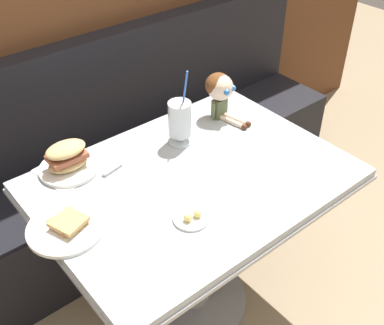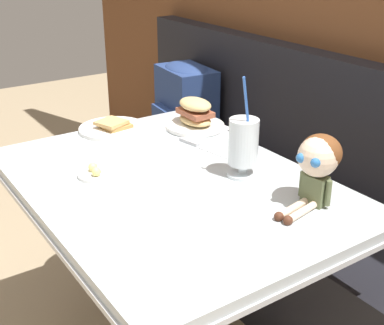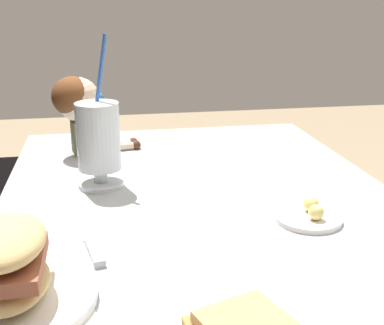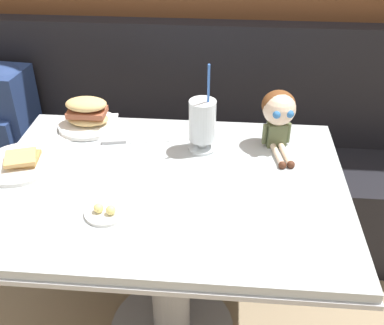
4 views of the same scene
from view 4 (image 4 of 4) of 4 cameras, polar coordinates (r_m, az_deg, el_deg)
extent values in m
cube|color=black|center=(2.20, -0.73, -4.28)|extent=(2.60, 0.48, 0.45)
cube|color=black|center=(2.11, -0.33, 9.76)|extent=(2.60, 0.10, 0.55)
cube|color=#B2BCC1|center=(1.43, -3.12, -2.81)|extent=(1.10, 0.80, 0.03)
cube|color=#B7BABF|center=(1.45, -3.09, -3.54)|extent=(1.11, 0.81, 0.02)
cylinder|color=#A5A8AD|center=(1.67, -2.74, -12.78)|extent=(0.14, 0.14, 0.65)
cylinder|color=white|center=(1.59, -20.42, -0.12)|extent=(0.25, 0.25, 0.01)
cube|color=#B78447|center=(1.58, -20.06, 0.42)|extent=(0.11, 0.11, 0.01)
cube|color=tan|center=(1.57, -20.40, 0.57)|extent=(0.12, 0.12, 0.01)
cylinder|color=silver|center=(1.58, 1.24, 1.83)|extent=(0.10, 0.10, 0.01)
cylinder|color=silver|center=(1.57, 1.25, 2.46)|extent=(0.03, 0.03, 0.03)
cylinder|color=silver|center=(1.52, 1.29, 5.20)|extent=(0.09, 0.09, 0.14)
cylinder|color=pink|center=(1.53, 1.29, 4.91)|extent=(0.08, 0.08, 0.12)
cylinder|color=blue|center=(1.48, 2.03, 8.35)|extent=(0.01, 0.05, 0.22)
cube|color=white|center=(1.75, -12.56, 4.33)|extent=(0.23, 0.23, 0.00)
cylinder|color=white|center=(1.75, -12.59, 4.56)|extent=(0.22, 0.22, 0.01)
ellipsoid|color=tan|center=(1.74, -12.69, 5.26)|extent=(0.15, 0.10, 0.04)
cube|color=#995138|center=(1.73, -12.80, 6.08)|extent=(0.14, 0.09, 0.02)
ellipsoid|color=tan|center=(1.71, -12.93, 7.03)|extent=(0.15, 0.10, 0.04)
cylinder|color=white|center=(1.32, -10.53, -6.05)|extent=(0.12, 0.12, 0.01)
sphere|color=#F4E07A|center=(1.31, -11.45, -5.52)|extent=(0.03, 0.03, 0.03)
sphere|color=#F4E07A|center=(1.30, -9.92, -5.67)|extent=(0.03, 0.03, 0.03)
cube|color=silver|center=(1.63, -5.28, 2.65)|extent=(0.14, 0.05, 0.00)
cube|color=#B2B5BA|center=(1.63, -9.59, 2.55)|extent=(0.09, 0.03, 0.01)
cube|color=#5B6642|center=(1.61, 10.35, 3.42)|extent=(0.07, 0.05, 0.08)
sphere|color=beige|center=(1.56, 10.70, 6.52)|extent=(0.11, 0.11, 0.11)
ellipsoid|color=brown|center=(1.57, 10.62, 6.98)|extent=(0.13, 0.12, 0.10)
sphere|color=#2D6BB2|center=(1.51, 10.39, 5.80)|extent=(0.03, 0.03, 0.03)
sphere|color=#2D6BB2|center=(1.52, 11.99, 5.86)|extent=(0.03, 0.03, 0.03)
cylinder|color=beige|center=(1.55, 10.49, 0.89)|extent=(0.04, 0.12, 0.02)
cylinder|color=beige|center=(1.56, 11.47, 0.95)|extent=(0.04, 0.12, 0.02)
sphere|color=#4C2819|center=(1.50, 11.07, -0.33)|extent=(0.03, 0.03, 0.03)
sphere|color=#4C2819|center=(1.51, 12.09, -0.27)|extent=(0.03, 0.03, 0.03)
cylinder|color=#5B6642|center=(1.59, 8.94, 3.49)|extent=(0.02, 0.02, 0.07)
cylinder|color=#5B6642|center=(1.61, 11.76, 3.62)|extent=(0.02, 0.02, 0.07)
camera|label=1|loc=(1.07, -88.90, 17.68)|focal=44.66mm
camera|label=2|loc=(1.12, 72.12, 2.52)|focal=49.15mm
camera|label=3|loc=(1.79, -35.08, 13.37)|focal=48.02mm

